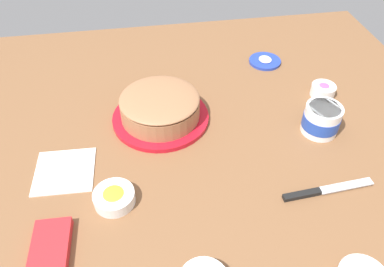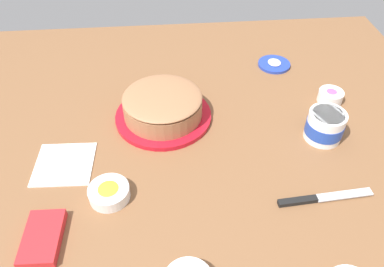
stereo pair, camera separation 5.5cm
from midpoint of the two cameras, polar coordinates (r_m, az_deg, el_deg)
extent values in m
plane|color=brown|center=(1.01, 1.28, -3.59)|extent=(1.54, 1.54, 0.00)
cylinder|color=red|center=(1.12, -6.18, 2.42)|extent=(0.28, 0.28, 0.01)
cylinder|color=brown|center=(1.10, -6.29, 3.59)|extent=(0.21, 0.21, 0.05)
cylinder|color=#9E6B47|center=(1.10, -6.31, 3.80)|extent=(0.23, 0.23, 0.06)
ellipsoid|color=#9E6B47|center=(1.08, -6.45, 5.22)|extent=(0.23, 0.23, 0.03)
cylinder|color=white|center=(1.10, 17.75, 2.04)|extent=(0.10, 0.10, 0.09)
cylinder|color=#2347B2|center=(1.11, 17.70, 1.87)|extent=(0.10, 0.10, 0.04)
cylinder|color=#9E6B47|center=(1.08, 18.16, 3.51)|extent=(0.09, 0.09, 0.01)
cylinder|color=#233DAD|center=(1.39, 9.89, 10.75)|extent=(0.11, 0.11, 0.01)
ellipsoid|color=white|center=(1.38, 9.93, 11.03)|extent=(0.05, 0.04, 0.01)
cube|color=silver|center=(1.00, 20.93, -7.49)|extent=(0.03, 0.14, 0.00)
cube|color=black|center=(0.95, 14.77, -9.02)|extent=(0.02, 0.10, 0.01)
cylinder|color=white|center=(1.26, 18.11, 6.23)|extent=(0.08, 0.08, 0.04)
cylinder|color=#B251C6|center=(1.26, 18.15, 6.38)|extent=(0.06, 0.06, 0.01)
ellipsoid|color=#B251C6|center=(1.26, 18.22, 6.63)|extent=(0.05, 0.05, 0.02)
cylinder|color=white|center=(0.92, -13.44, -9.50)|extent=(0.10, 0.10, 0.03)
cylinder|color=yellow|center=(0.92, -13.46, -9.40)|extent=(0.08, 0.08, 0.01)
ellipsoid|color=yellow|center=(0.92, -13.53, -9.14)|extent=(0.07, 0.07, 0.02)
cube|color=red|center=(0.89, -22.45, -15.78)|extent=(0.14, 0.08, 0.02)
cube|color=white|center=(1.03, -20.28, -5.36)|extent=(0.16, 0.16, 0.01)
camera|label=1|loc=(0.03, -91.54, -1.44)|focal=35.08mm
camera|label=2|loc=(0.03, 88.46, 1.44)|focal=35.08mm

